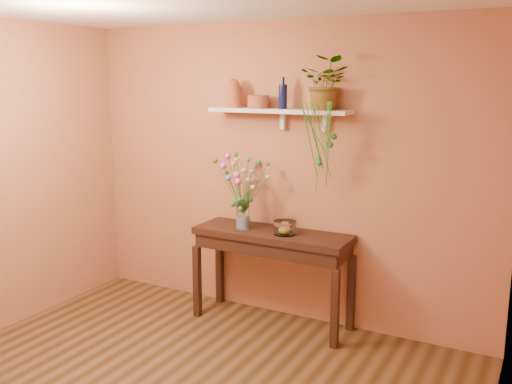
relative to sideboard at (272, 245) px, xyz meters
The scene contains 13 objects.
room 1.86m from the sideboard, 91.81° to the right, with size 4.04×4.04×2.70m.
sideboard is the anchor object (origin of this frame).
wall_shelf 1.18m from the sideboard, 87.71° to the left, with size 1.30×0.24×0.19m.
terracotta_jug 1.40m from the sideboard, 168.31° to the left, with size 0.16×0.16×0.26m.
terracotta_pot 1.28m from the sideboard, 151.37° to the left, with size 0.19×0.19×0.11m, color #B45F37.
blue_bottle 1.32m from the sideboard, 70.91° to the left, with size 0.09×0.09×0.27m.
spider_plant 1.49m from the sideboard, 15.53° to the left, with size 0.40×0.34×0.44m, color #277628.
plant_fronds 1.05m from the sideboard, ahead, with size 0.29×0.33×0.76m.
glass_vase 0.36m from the sideboard, 169.87° to the right, with size 0.12×0.12×0.25m.
bouquet 0.65m from the sideboard, behind, with size 0.54×0.53×0.55m.
glass_bowl 0.23m from the sideboard, 12.90° to the right, with size 0.20×0.20×0.12m.
lemon 0.22m from the sideboard, 10.66° to the right, with size 0.07×0.07×0.07m, color yellow.
carton 0.34m from the sideboard, 169.07° to the right, with size 0.06×0.04×0.11m, color #356A7E.
Camera 1 is at (2.23, -2.59, 2.19)m, focal length 39.71 mm.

